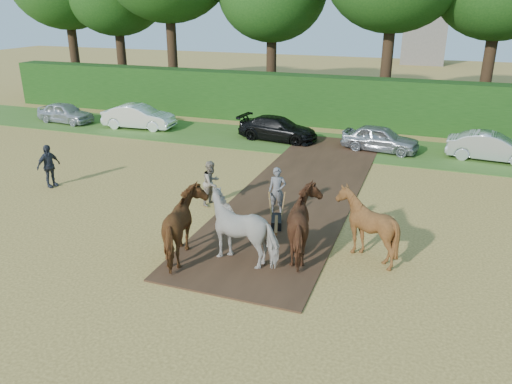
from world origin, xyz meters
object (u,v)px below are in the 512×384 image
object	(u,v)px
parked_cars	(328,134)
spectator_near	(212,183)
spectator_far	(49,166)
plough_team	(277,225)

from	to	relation	value
parked_cars	spectator_near	bearing A→B (deg)	-104.04
spectator_far	parked_cars	distance (m)	13.80
spectator_far	parked_cars	world-z (taller)	spectator_far
spectator_near	parked_cars	distance (m)	9.78
plough_team	parked_cars	xyz separation A→B (m)	(-1.19, 12.62, -0.37)
spectator_near	parked_cars	xyz separation A→B (m)	(2.37, 9.48, -0.19)
spectator_far	parked_cars	bearing A→B (deg)	-29.51
spectator_near	spectator_far	xyz separation A→B (m)	(-7.11, -0.54, 0.04)
parked_cars	plough_team	bearing A→B (deg)	-84.59
spectator_near	parked_cars	size ratio (longest dim) A/B	0.05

